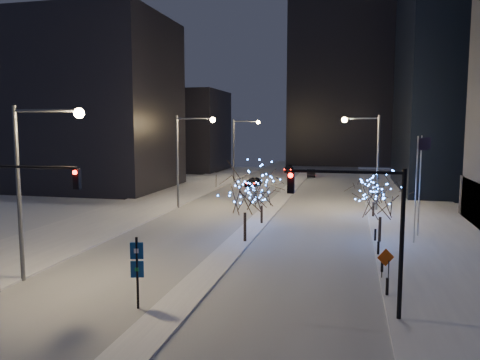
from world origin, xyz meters
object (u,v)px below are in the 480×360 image
(traffic_signal_west, at_px, (19,206))
(car_mid, at_px, (311,173))
(wayfinding_sign, at_px, (137,265))
(traffic_signal_east, at_px, (366,217))
(construction_sign, at_px, (386,260))
(holiday_tree_median_near, at_px, (245,190))
(holiday_tree_plaza_near, at_px, (381,196))
(car_near, at_px, (253,182))
(holiday_tree_median_far, at_px, (262,191))
(street_lamp_east, at_px, (369,150))
(street_lamp_w_mid, at_px, (187,149))
(car_far, at_px, (289,169))
(holiday_tree_plaza_far, at_px, (374,189))
(street_lamp_w_far, at_px, (240,141))
(street_lamp_w_near, at_px, (34,169))

(traffic_signal_west, relative_size, car_mid, 1.73)
(traffic_signal_west, height_order, wayfinding_sign, traffic_signal_west)
(traffic_signal_east, xyz_separation_m, construction_sign, (1.36, 5.88, -3.57))
(holiday_tree_median_near, bearing_deg, construction_sign, -34.28)
(traffic_signal_east, relative_size, holiday_tree_plaza_near, 1.30)
(car_near, bearing_deg, holiday_tree_median_far, -68.86)
(car_near, relative_size, holiday_tree_median_far, 0.89)
(street_lamp_east, relative_size, traffic_signal_west, 1.43)
(street_lamp_w_mid, height_order, car_far, street_lamp_w_mid)
(traffic_signal_east, distance_m, car_mid, 62.22)
(holiday_tree_median_far, height_order, holiday_tree_plaza_far, holiday_tree_median_far)
(traffic_signal_east, distance_m, wayfinding_sign, 11.05)
(street_lamp_w_far, relative_size, construction_sign, 5.78)
(street_lamp_w_mid, distance_m, car_mid, 37.58)
(street_lamp_w_near, distance_m, holiday_tree_plaza_near, 24.01)
(street_lamp_w_near, bearing_deg, street_lamp_east, 55.81)
(holiday_tree_plaza_near, distance_m, holiday_tree_plaza_far, 10.31)
(street_lamp_east, bearing_deg, street_lamp_w_far, 130.85)
(car_far, bearing_deg, holiday_tree_plaza_far, -79.62)
(street_lamp_w_near, xyz_separation_m, construction_sign, (19.24, 4.87, -5.31))
(street_lamp_east, bearing_deg, street_lamp_w_mid, -171.04)
(street_lamp_w_near, bearing_deg, car_mid, 80.23)
(street_lamp_w_mid, distance_m, holiday_tree_plaza_near, 22.62)
(holiday_tree_median_near, distance_m, construction_sign, 12.21)
(street_lamp_w_mid, height_order, car_mid, street_lamp_w_mid)
(car_mid, relative_size, holiday_tree_median_near, 0.67)
(traffic_signal_east, bearing_deg, car_far, 100.11)
(car_far, relative_size, holiday_tree_plaza_far, 1.07)
(street_lamp_w_far, relative_size, wayfinding_sign, 2.81)
(construction_sign, bearing_deg, holiday_tree_plaza_far, 65.43)
(traffic_signal_west, relative_size, car_near, 1.72)
(car_mid, distance_m, construction_sign, 56.45)
(street_lamp_w_mid, height_order, holiday_tree_median_near, street_lamp_w_mid)
(street_lamp_w_near, relative_size, street_lamp_w_mid, 1.00)
(holiday_tree_median_near, relative_size, wayfinding_sign, 1.70)
(street_lamp_w_near, height_order, traffic_signal_west, street_lamp_w_near)
(holiday_tree_plaza_near, bearing_deg, holiday_tree_plaza_far, 90.00)
(holiday_tree_plaza_near, height_order, wayfinding_sign, holiday_tree_plaza_near)
(car_mid, bearing_deg, street_lamp_w_mid, 67.44)
(wayfinding_sign, xyz_separation_m, construction_sign, (12.03, 7.20, -1.00))
(street_lamp_w_mid, distance_m, street_lamp_east, 19.26)
(holiday_tree_plaza_far, height_order, construction_sign, holiday_tree_plaza_far)
(car_far, distance_m, wayfinding_sign, 70.65)
(holiday_tree_plaza_far, bearing_deg, traffic_signal_east, -93.56)
(car_near, xyz_separation_m, holiday_tree_median_near, (6.29, -33.59, 3.41))
(street_lamp_east, bearing_deg, car_far, 108.52)
(street_lamp_w_mid, relative_size, traffic_signal_west, 1.43)
(street_lamp_w_near, distance_m, car_mid, 61.80)
(street_lamp_w_mid, bearing_deg, holiday_tree_median_near, -54.94)
(traffic_signal_west, xyz_separation_m, holiday_tree_median_near, (8.94, 13.56, -0.66))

